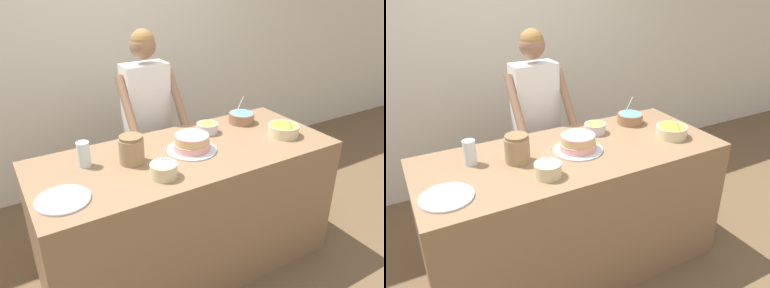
{
  "view_description": "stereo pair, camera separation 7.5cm",
  "coord_description": "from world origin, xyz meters",
  "views": [
    {
      "loc": [
        -1.05,
        -1.43,
        1.93
      ],
      "look_at": [
        0.01,
        0.36,
        0.96
      ],
      "focal_mm": 35.0,
      "sensor_mm": 36.0,
      "label": 1
    },
    {
      "loc": [
        -0.99,
        -1.47,
        1.93
      ],
      "look_at": [
        0.01,
        0.36,
        0.96
      ],
      "focal_mm": 35.0,
      "sensor_mm": 36.0,
      "label": 2
    }
  ],
  "objects": [
    {
      "name": "frosting_bowl_blue",
      "position": [
        0.6,
        0.62,
        0.94
      ],
      "size": [
        0.19,
        0.19,
        0.18
      ],
      "color": "#936B4C",
      "rests_on": "counter"
    },
    {
      "name": "frosting_bowl_pink",
      "position": [
        -0.27,
        0.19,
        0.94
      ],
      "size": [
        0.15,
        0.15,
        0.15
      ],
      "color": "beige",
      "rests_on": "counter"
    },
    {
      "name": "stoneware_jar",
      "position": [
        -0.35,
        0.44,
        0.98
      ],
      "size": [
        0.15,
        0.15,
        0.17
      ],
      "color": "#9E7F5B",
      "rests_on": "counter"
    },
    {
      "name": "drinking_glass",
      "position": [
        -0.6,
        0.54,
        0.97
      ],
      "size": [
        0.07,
        0.07,
        0.15
      ],
      "color": "silver",
      "rests_on": "counter"
    },
    {
      "name": "wall_back",
      "position": [
        0.0,
        1.86,
        1.3
      ],
      "size": [
        10.0,
        0.05,
        2.6
      ],
      "color": "silver",
      "rests_on": "ground_plane"
    },
    {
      "name": "ceramic_plate",
      "position": [
        -0.8,
        0.23,
        0.9
      ],
      "size": [
        0.27,
        0.27,
        0.01
      ],
      "color": "silver",
      "rests_on": "counter"
    },
    {
      "name": "frosting_bowl_orange",
      "position": [
        0.7,
        0.28,
        0.94
      ],
      "size": [
        0.21,
        0.21,
        0.14
      ],
      "color": "beige",
      "rests_on": "counter"
    },
    {
      "name": "counter",
      "position": [
        0.0,
        0.4,
        0.45
      ],
      "size": [
        1.93,
        0.8,
        0.89
      ],
      "color": "#8C6B4C",
      "rests_on": "ground_plane"
    },
    {
      "name": "person_baker",
      "position": [
        0.02,
        1.06,
        0.96
      ],
      "size": [
        0.46,
        0.43,
        1.56
      ],
      "color": "#2D2D38",
      "rests_on": "ground_plane"
    },
    {
      "name": "cake",
      "position": [
        0.03,
        0.4,
        0.94
      ],
      "size": [
        0.32,
        0.32,
        0.11
      ],
      "color": "silver",
      "rests_on": "counter"
    },
    {
      "name": "frosting_bowl_olive",
      "position": [
        0.27,
        0.59,
        0.93
      ],
      "size": [
        0.15,
        0.15,
        0.07
      ],
      "color": "silver",
      "rests_on": "counter"
    }
  ]
}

